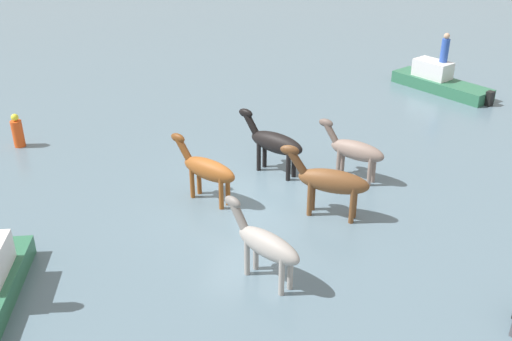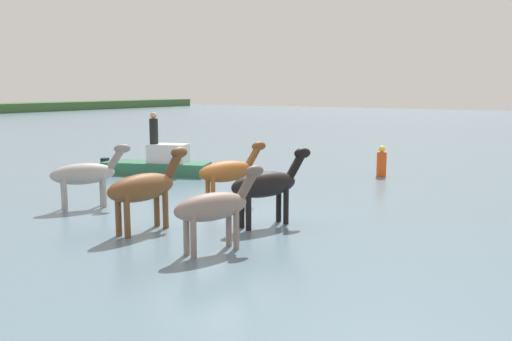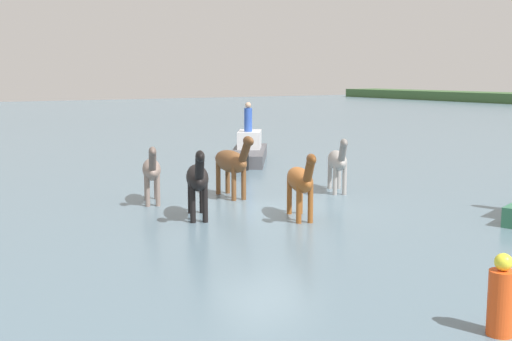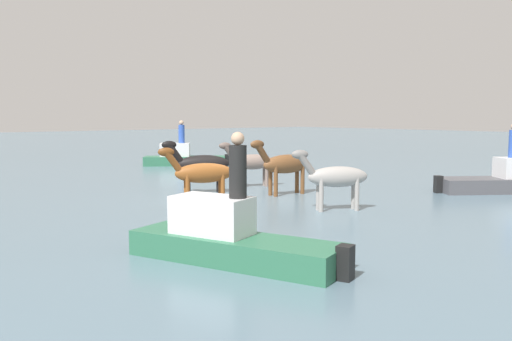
{
  "view_description": "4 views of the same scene",
  "coord_description": "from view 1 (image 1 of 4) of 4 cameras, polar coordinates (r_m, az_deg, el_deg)",
  "views": [
    {
      "loc": [
        -3.81,
        13.46,
        8.02
      ],
      "look_at": [
        -0.24,
        0.28,
        1.11
      ],
      "focal_mm": 40.92,
      "sensor_mm": 36.0,
      "label": 1
    },
    {
      "loc": [
        -11.02,
        -8.57,
        3.26
      ],
      "look_at": [
        0.92,
        -0.79,
        1.1
      ],
      "focal_mm": 38.33,
      "sensor_mm": 36.0,
      "label": 2
    },
    {
      "loc": [
        13.82,
        -8.66,
        3.5
      ],
      "look_at": [
        -0.89,
        0.23,
        0.94
      ],
      "focal_mm": 45.5,
      "sensor_mm": 36.0,
      "label": 3
    },
    {
      "loc": [
        9.8,
        13.46,
        2.66
      ],
      "look_at": [
        -0.87,
        0.32,
        0.91
      ],
      "focal_mm": 37.87,
      "sensor_mm": 36.0,
      "label": 4
    }
  ],
  "objects": [
    {
      "name": "horse_dark_mare",
      "position": [
        15.77,
        -4.82,
        0.13
      ],
      "size": [
        2.19,
        1.15,
        1.73
      ],
      "rotation": [
        0.0,
        0.0,
        5.9
      ],
      "color": "brown",
      "rests_on": "ground_plane"
    },
    {
      "name": "person_boatman_standing",
      "position": [
        25.46,
        17.99,
        11.25
      ],
      "size": [
        0.32,
        0.32,
        1.19
      ],
      "color": "#2D51B2",
      "rests_on": "boat_tender_starboard"
    },
    {
      "name": "horse_dun_straggler",
      "position": [
        15.08,
        7.25,
        -1.03
      ],
      "size": [
        2.4,
        0.71,
        1.86
      ],
      "rotation": [
        0.0,
        0.0,
        6.2
      ],
      "color": "brown",
      "rests_on": "ground_plane"
    },
    {
      "name": "horse_gray_outer",
      "position": [
        17.13,
        9.63,
        1.96
      ],
      "size": [
        2.12,
        1.05,
        1.67
      ],
      "rotation": [
        0.0,
        0.0,
        5.93
      ],
      "color": "gray",
      "rests_on": "ground_plane"
    },
    {
      "name": "horse_lead",
      "position": [
        17.22,
        1.79,
        2.75
      ],
      "size": [
        2.27,
        1.22,
        1.8
      ],
      "rotation": [
        0.0,
        0.0,
        5.89
      ],
      "color": "black",
      "rests_on": "ground_plane"
    },
    {
      "name": "ground_plane",
      "position": [
        16.13,
        -0.54,
        -2.97
      ],
      "size": [
        148.37,
        148.37,
        0.0
      ],
      "primitive_type": "plane",
      "color": "slate"
    },
    {
      "name": "boat_tender_starboard",
      "position": [
        25.68,
        17.5,
        8.13
      ],
      "size": [
        4.13,
        3.44,
        1.33
      ],
      "rotation": [
        0.0,
        0.0,
        5.66
      ],
      "color": "#2D6B4C",
      "rests_on": "ground_plane"
    },
    {
      "name": "horse_chestnut_trailing",
      "position": [
        12.64,
        0.96,
        -7.21
      ],
      "size": [
        2.08,
        1.37,
        1.71
      ],
      "rotation": [
        0.0,
        0.0,
        5.78
      ],
      "color": "#9E9993",
      "rests_on": "ground_plane"
    },
    {
      "name": "buoy_channel_marker",
      "position": [
        20.71,
        -22.28,
        3.51
      ],
      "size": [
        0.36,
        0.36,
        1.14
      ],
      "color": "#E54C19",
      "rests_on": "ground_plane"
    }
  ]
}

